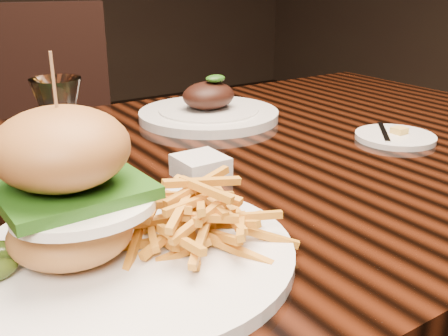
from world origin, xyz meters
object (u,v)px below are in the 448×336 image
dining_table (196,209)px  wine_glass (59,115)px  chair_far (42,147)px  burger_plate (122,213)px  far_dish (209,111)px

dining_table → wine_glass: bearing=-168.9°
dining_table → chair_far: 0.90m
wine_glass → chair_far: bearing=77.8°
wine_glass → chair_far: size_ratio=0.17×
wine_glass → burger_plate: bearing=-88.9°
burger_plate → wine_glass: burger_plate is taller
dining_table → burger_plate: burger_plate is taller
burger_plate → far_dish: bearing=59.0°
chair_far → far_dish: bearing=-63.0°
burger_plate → far_dish: size_ratio=1.17×
wine_glass → far_dish: (0.38, 0.26, -0.10)m
dining_table → burger_plate: (-0.21, -0.21, 0.13)m
chair_far → dining_table: bearing=-76.8°
wine_glass → chair_far: 1.01m
far_dish → wine_glass: bearing=-145.5°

